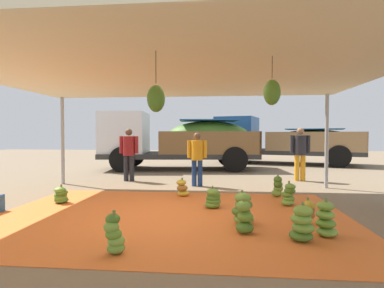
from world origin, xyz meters
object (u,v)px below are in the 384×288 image
object	(u,v)px
banana_bunch_1	(182,189)
banana_bunch_5	(278,187)
banana_bunch_9	(243,209)
banana_bunch_7	(302,224)
banana_bunch_6	(213,199)
worker_1	(129,150)
cargo_truck_main	(177,139)
worker_2	(197,155)
banana_bunch_2	(61,195)
banana_bunch_4	(308,213)
worker_0	(300,150)
banana_bunch_0	(244,218)
cargo_truck_far	(279,140)
banana_bunch_8	(326,220)
banana_bunch_3	(114,235)
banana_bunch_10	(289,195)

from	to	relation	value
banana_bunch_1	banana_bunch_5	distance (m)	2.24
banana_bunch_9	banana_bunch_7	bearing A→B (deg)	-44.04
banana_bunch_6	worker_1	xyz separation A→B (m)	(-2.75, 3.33, 0.78)
cargo_truck_main	worker_2	bearing A→B (deg)	-74.12
banana_bunch_2	banana_bunch_4	size ratio (longest dim) A/B	0.92
banana_bunch_6	banana_bunch_9	world-z (taller)	banana_bunch_9
worker_0	banana_bunch_9	bearing A→B (deg)	-113.38
banana_bunch_2	banana_bunch_4	distance (m)	4.94
banana_bunch_0	cargo_truck_main	bearing A→B (deg)	105.01
banana_bunch_5	banana_bunch_7	size ratio (longest dim) A/B	0.98
worker_0	banana_bunch_2	bearing A→B (deg)	-147.43
banana_bunch_2	banana_bunch_5	xyz separation A→B (m)	(4.73, 1.08, 0.07)
cargo_truck_far	worker_0	bearing A→B (deg)	-94.43
banana_bunch_8	cargo_truck_main	distance (m)	9.06
banana_bunch_0	worker_1	distance (m)	5.89
banana_bunch_5	worker_2	world-z (taller)	worker_2
cargo_truck_main	worker_1	distance (m)	3.61
banana_bunch_3	worker_0	distance (m)	7.45
banana_bunch_6	cargo_truck_far	xyz separation A→B (m)	(3.12, 9.86, 1.01)
banana_bunch_5	worker_1	world-z (taller)	worker_1
banana_bunch_6	banana_bunch_8	bearing A→B (deg)	-43.25
banana_bunch_5	banana_bunch_8	size ratio (longest dim) A/B	0.95
banana_bunch_1	worker_2	bearing A→B (deg)	81.04
worker_0	banana_bunch_4	bearing A→B (deg)	-102.66
banana_bunch_9	banana_bunch_2	bearing A→B (deg)	162.52
worker_0	worker_1	distance (m)	5.44
banana_bunch_8	worker_1	bearing A→B (deg)	132.00
worker_1	worker_2	world-z (taller)	worker_1
worker_2	banana_bunch_8	bearing A→B (deg)	-62.18
worker_1	cargo_truck_main	bearing A→B (deg)	73.39
banana_bunch_2	worker_0	distance (m)	7.06
banana_bunch_3	worker_2	world-z (taller)	worker_2
banana_bunch_4	cargo_truck_far	size ratio (longest dim) A/B	0.06
banana_bunch_6	cargo_truck_main	distance (m)	7.08
banana_bunch_0	worker_1	bearing A→B (deg)	123.87
worker_2	banana_bunch_10	bearing A→B (deg)	-47.10
banana_bunch_3	banana_bunch_6	world-z (taller)	banana_bunch_3
banana_bunch_4	cargo_truck_main	world-z (taller)	cargo_truck_main
banana_bunch_1	banana_bunch_2	bearing A→B (deg)	-158.69
worker_0	worker_2	distance (m)	3.45
banana_bunch_7	worker_0	world-z (taller)	worker_0
banana_bunch_8	worker_2	xyz separation A→B (m)	(-2.18, 4.14, 0.65)
banana_bunch_4	banana_bunch_5	bearing A→B (deg)	92.04
banana_bunch_0	worker_0	distance (m)	5.87
banana_bunch_4	banana_bunch_7	distance (m)	0.85
banana_bunch_6	banana_bunch_3	bearing A→B (deg)	-115.05
banana_bunch_3	banana_bunch_4	size ratio (longest dim) A/B	1.20
worker_1	banana_bunch_1	bearing A→B (deg)	-48.38
banana_bunch_4	cargo_truck_main	bearing A→B (deg)	112.84
banana_bunch_2	worker_2	bearing A→B (deg)	41.98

